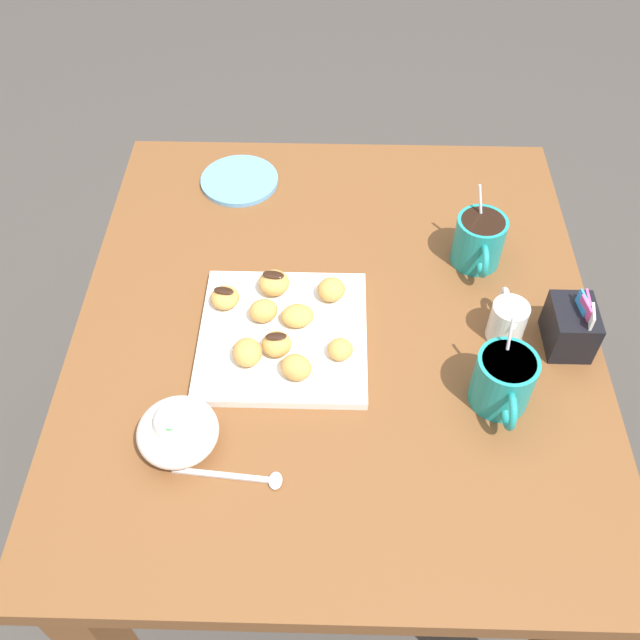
# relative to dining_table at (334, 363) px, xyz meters

# --- Properties ---
(ground_plane) EXTENTS (8.00, 8.00, 0.00)m
(ground_plane) POSITION_rel_dining_table_xyz_m (0.00, 0.00, -0.58)
(ground_plane) COLOR #423D38
(dining_table) EXTENTS (0.99, 0.88, 0.71)m
(dining_table) POSITION_rel_dining_table_xyz_m (0.00, 0.00, 0.00)
(dining_table) COLOR brown
(dining_table) RESTS_ON ground_plane
(pastry_plate_square) EXTENTS (0.28, 0.28, 0.02)m
(pastry_plate_square) POSITION_rel_dining_table_xyz_m (0.04, -0.09, 0.13)
(pastry_plate_square) COLOR white
(pastry_plate_square) RESTS_ON dining_table
(coffee_mug_teal_left) EXTENTS (0.13, 0.09, 0.15)m
(coffee_mug_teal_left) POSITION_rel_dining_table_xyz_m (-0.15, 0.25, 0.17)
(coffee_mug_teal_left) COLOR teal
(coffee_mug_teal_left) RESTS_ON dining_table
(coffee_mug_teal_right) EXTENTS (0.13, 0.09, 0.15)m
(coffee_mug_teal_right) POSITION_rel_dining_table_xyz_m (0.15, 0.25, 0.17)
(coffee_mug_teal_right) COLOR teal
(coffee_mug_teal_right) RESTS_ON dining_table
(cream_pitcher_white) EXTENTS (0.10, 0.06, 0.07)m
(cream_pitcher_white) POSITION_rel_dining_table_xyz_m (0.02, 0.28, 0.16)
(cream_pitcher_white) COLOR white
(cream_pitcher_white) RESTS_ON dining_table
(sugar_caddy) EXTENTS (0.09, 0.07, 0.11)m
(sugar_caddy) POSITION_rel_dining_table_xyz_m (0.04, 0.38, 0.16)
(sugar_caddy) COLOR black
(sugar_caddy) RESTS_ON dining_table
(ice_cream_bowl) EXTENTS (0.12, 0.12, 0.09)m
(ice_cream_bowl) POSITION_rel_dining_table_xyz_m (0.24, -0.23, 0.16)
(ice_cream_bowl) COLOR white
(ice_cream_bowl) RESTS_ON dining_table
(saucer_sky_left) EXTENTS (0.16, 0.16, 0.01)m
(saucer_sky_left) POSITION_rel_dining_table_xyz_m (-0.36, -0.20, 0.13)
(saucer_sky_left) COLOR #66A8DB
(saucer_sky_left) RESTS_ON dining_table
(loose_spoon_near_saucer) EXTENTS (0.03, 0.16, 0.01)m
(loose_spoon_near_saucer) POSITION_rel_dining_table_xyz_m (0.30, -0.13, 0.13)
(loose_spoon_near_saucer) COLOR silver
(loose_spoon_near_saucer) RESTS_ON dining_table
(beignet_0) EXTENTS (0.05, 0.06, 0.03)m
(beignet_0) POSITION_rel_dining_table_xyz_m (0.02, -0.06, 0.15)
(beignet_0) COLOR #D19347
(beignet_0) RESTS_ON pastry_plate_square
(beignet_1) EXTENTS (0.06, 0.06, 0.03)m
(beignet_1) POSITION_rel_dining_table_xyz_m (0.09, 0.01, 0.15)
(beignet_1) COLOR #D19347
(beignet_1) RESTS_ON pastry_plate_square
(beignet_2) EXTENTS (0.05, 0.05, 0.04)m
(beignet_2) POSITION_rel_dining_table_xyz_m (0.08, -0.09, 0.16)
(beignet_2) COLOR #D19347
(beignet_2) RESTS_ON pastry_plate_square
(chocolate_drizzle_2) EXTENTS (0.02, 0.03, 0.00)m
(chocolate_drizzle_2) POSITION_rel_dining_table_xyz_m (0.08, -0.09, 0.18)
(chocolate_drizzle_2) COLOR black
(chocolate_drizzle_2) RESTS_ON beignet_2
(beignet_3) EXTENTS (0.07, 0.07, 0.04)m
(beignet_3) POSITION_rel_dining_table_xyz_m (-0.04, -0.01, 0.16)
(beignet_3) COLOR #D19347
(beignet_3) RESTS_ON pastry_plate_square
(beignet_4) EXTENTS (0.06, 0.06, 0.04)m
(beignet_4) POSITION_rel_dining_table_xyz_m (0.01, -0.12, 0.16)
(beignet_4) COLOR #D19347
(beignet_4) RESTS_ON pastry_plate_square
(beignet_5) EXTENTS (0.06, 0.06, 0.04)m
(beignet_5) POSITION_rel_dining_table_xyz_m (0.13, -0.06, 0.16)
(beignet_5) COLOR #D19347
(beignet_5) RESTS_ON pastry_plate_square
(beignet_6) EXTENTS (0.06, 0.06, 0.04)m
(beignet_6) POSITION_rel_dining_table_xyz_m (-0.05, -0.11, 0.16)
(beignet_6) COLOR #D19347
(beignet_6) RESTS_ON pastry_plate_square
(chocolate_drizzle_6) EXTENTS (0.02, 0.04, 0.00)m
(chocolate_drizzle_6) POSITION_rel_dining_table_xyz_m (-0.05, -0.11, 0.18)
(chocolate_drizzle_6) COLOR black
(chocolate_drizzle_6) RESTS_ON beignet_6
(beignet_7) EXTENTS (0.05, 0.05, 0.03)m
(beignet_7) POSITION_rel_dining_table_xyz_m (-0.02, -0.19, 0.15)
(beignet_7) COLOR #D19347
(beignet_7) RESTS_ON pastry_plate_square
(chocolate_drizzle_7) EXTENTS (0.02, 0.04, 0.00)m
(chocolate_drizzle_7) POSITION_rel_dining_table_xyz_m (-0.02, -0.19, 0.17)
(chocolate_drizzle_7) COLOR black
(chocolate_drizzle_7) RESTS_ON beignet_7
(beignet_8) EXTENTS (0.06, 0.06, 0.04)m
(beignet_8) POSITION_rel_dining_table_xyz_m (0.10, -0.14, 0.16)
(beignet_8) COLOR #D19347
(beignet_8) RESTS_ON pastry_plate_square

